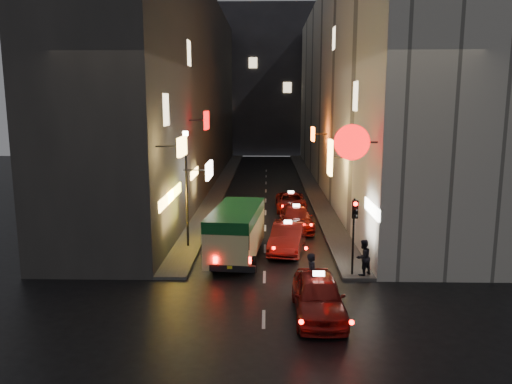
# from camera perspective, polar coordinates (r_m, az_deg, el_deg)

# --- Properties ---
(ground) EXTENTS (120.00, 120.00, 0.00)m
(ground) POSITION_cam_1_polar(r_m,az_deg,el_deg) (15.38, 0.77, -20.54)
(ground) COLOR black
(ground) RESTS_ON ground
(building_left) EXTENTS (7.67, 52.00, 18.00)m
(building_left) POSITION_cam_1_polar(r_m,az_deg,el_deg) (47.92, -8.62, 11.45)
(building_left) COLOR #373532
(building_left) RESTS_ON ground
(building_right) EXTENTS (7.93, 52.01, 18.00)m
(building_right) POSITION_cam_1_polar(r_m,az_deg,el_deg) (47.88, 11.00, 11.39)
(building_right) COLOR #B6B2A7
(building_right) RESTS_ON ground
(building_far) EXTENTS (30.00, 10.00, 22.00)m
(building_far) POSITION_cam_1_polar(r_m,az_deg,el_deg) (79.28, 1.24, 12.47)
(building_far) COLOR #35353A
(building_far) RESTS_ON ground
(sidewalk_left) EXTENTS (1.50, 52.00, 0.15)m
(sidewalk_left) POSITION_cam_1_polar(r_m,az_deg,el_deg) (48.05, -3.93, 0.86)
(sidewalk_left) COLOR #484643
(sidewalk_left) RESTS_ON ground
(sidewalk_right) EXTENTS (1.50, 52.00, 0.15)m
(sidewalk_right) POSITION_cam_1_polar(r_m,az_deg,el_deg) (48.04, 6.22, 0.82)
(sidewalk_right) COLOR #484643
(sidewalk_right) RESTS_ON ground
(minibus) EXTENTS (2.78, 6.33, 2.64)m
(minibus) POSITION_cam_1_polar(r_m,az_deg,el_deg) (25.17, -2.25, -4.05)
(minibus) COLOR #C8C17D
(minibus) RESTS_ON ground
(taxi_near) EXTENTS (2.36, 5.72, 1.98)m
(taxi_near) POSITION_cam_1_polar(r_m,az_deg,el_deg) (19.01, 7.13, -11.33)
(taxi_near) COLOR maroon
(taxi_near) RESTS_ON ground
(taxi_second) EXTENTS (3.14, 5.85, 1.94)m
(taxi_second) POSITION_cam_1_polar(r_m,az_deg,el_deg) (26.77, 3.65, -4.92)
(taxi_second) COLOR maroon
(taxi_second) RESTS_ON ground
(taxi_third) EXTENTS (2.30, 5.24, 1.82)m
(taxi_third) POSITION_cam_1_polar(r_m,az_deg,el_deg) (31.47, 4.62, -2.75)
(taxi_third) COLOR maroon
(taxi_third) RESTS_ON ground
(taxi_far) EXTENTS (2.01, 4.78, 1.68)m
(taxi_far) POSITION_cam_1_polar(r_m,az_deg,el_deg) (36.76, 4.00, -0.96)
(taxi_far) COLOR maroon
(taxi_far) RESTS_ON ground
(pedestrian_crossing) EXTENTS (0.47, 0.71, 2.11)m
(pedestrian_crossing) POSITION_cam_1_polar(r_m,az_deg,el_deg) (20.64, 6.43, -9.11)
(pedestrian_crossing) COLOR black
(pedestrian_crossing) RESTS_ON ground
(pedestrian_sidewalk) EXTENTS (0.82, 0.77, 1.86)m
(pedestrian_sidewalk) POSITION_cam_1_polar(r_m,az_deg,el_deg) (23.17, 12.17, -7.05)
(pedestrian_sidewalk) COLOR black
(pedestrian_sidewalk) RESTS_ON sidewalk_right
(traffic_light) EXTENTS (0.26, 0.43, 3.50)m
(traffic_light) POSITION_cam_1_polar(r_m,az_deg,el_deg) (22.64, 11.18, -3.21)
(traffic_light) COLOR black
(traffic_light) RESTS_ON sidewalk_right
(lamp_post) EXTENTS (0.28, 0.28, 6.22)m
(lamp_post) POSITION_cam_1_polar(r_m,az_deg,el_deg) (26.89, -7.94, 1.25)
(lamp_post) COLOR black
(lamp_post) RESTS_ON sidewalk_left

